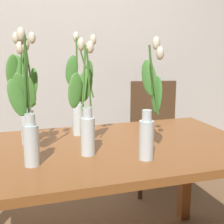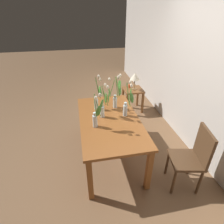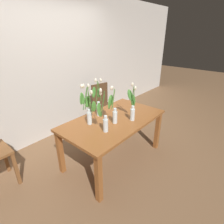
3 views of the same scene
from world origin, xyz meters
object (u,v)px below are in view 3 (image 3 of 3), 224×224
(tulip_vase_4, at_px, (88,108))
(dining_chair, at_px, (102,103))
(dining_table, at_px, (114,124))
(tulip_vase_0, at_px, (104,119))
(tulip_vase_1, at_px, (113,111))
(tulip_vase_3, at_px, (132,108))
(tulip_vase_2, at_px, (98,103))

(tulip_vase_4, height_order, dining_chair, tulip_vase_4)
(dining_table, relative_size, dining_chair, 1.72)
(tulip_vase_0, bearing_deg, dining_chair, 44.34)
(tulip_vase_1, bearing_deg, tulip_vase_3, -28.92)
(tulip_vase_1, height_order, tulip_vase_4, tulip_vase_4)
(tulip_vase_3, bearing_deg, tulip_vase_2, 113.52)
(dining_table, distance_m, tulip_vase_2, 0.40)
(dining_table, xyz_separation_m, dining_chair, (0.77, 0.97, -0.12))
(dining_table, height_order, tulip_vase_0, tulip_vase_0)
(tulip_vase_0, bearing_deg, tulip_vase_1, 12.78)
(tulip_vase_2, bearing_deg, dining_table, -81.43)
(tulip_vase_2, distance_m, dining_chair, 1.15)
(tulip_vase_4, bearing_deg, dining_table, -26.98)
(tulip_vase_0, xyz_separation_m, tulip_vase_2, (0.32, 0.41, 0.01))
(dining_table, xyz_separation_m, tulip_vase_0, (-0.36, -0.13, 0.27))
(tulip_vase_2, height_order, tulip_vase_4, tulip_vase_2)
(dining_table, distance_m, tulip_vase_4, 0.51)
(dining_table, bearing_deg, tulip_vase_2, 98.57)
(tulip_vase_0, xyz_separation_m, tulip_vase_4, (0.01, 0.31, 0.06))
(tulip_vase_3, xyz_separation_m, tulip_vase_4, (-0.52, 0.39, 0.06))
(tulip_vase_2, relative_size, tulip_vase_3, 1.06)
(dining_table, relative_size, tulip_vase_4, 2.76)
(tulip_vase_2, distance_m, tulip_vase_4, 0.33)
(dining_chair, bearing_deg, tulip_vase_4, -144.55)
(tulip_vase_3, distance_m, tulip_vase_4, 0.65)
(tulip_vase_2, bearing_deg, tulip_vase_3, -66.48)
(dining_table, height_order, tulip_vase_2, tulip_vase_2)
(tulip_vase_4, bearing_deg, tulip_vase_2, 18.78)
(tulip_vase_1, height_order, tulip_vase_3, tulip_vase_3)
(tulip_vase_3, bearing_deg, tulip_vase_1, 151.08)
(tulip_vase_0, bearing_deg, tulip_vase_3, -8.85)
(tulip_vase_0, relative_size, tulip_vase_2, 1.01)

